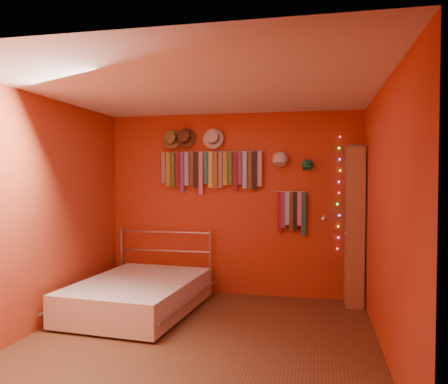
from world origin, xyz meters
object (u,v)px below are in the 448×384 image
Objects in this scene: bookshelf at (358,225)px; bed at (138,295)px; tie_rack at (211,169)px; reading_lamp at (324,219)px.

bed is at bearing -162.48° from bookshelf.
bookshelf reaches higher than bed.
bookshelf is 1.05× the size of bed.
tie_rack is 1.93m from bed.
tie_rack is at bearing 60.52° from bed.
reading_lamp is at bearing -6.68° from tie_rack.
bookshelf is (0.42, 0.02, -0.08)m from reading_lamp.
bed is at bearing -123.89° from tie_rack.
reading_lamp reaches higher than bed.
tie_rack is 4.58× the size of reading_lamp.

